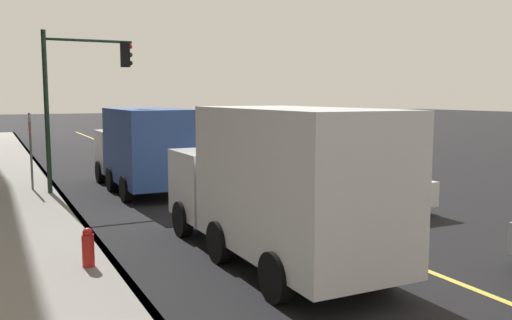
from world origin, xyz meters
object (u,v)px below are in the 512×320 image
object	(u,v)px
fire_hydrant	(88,251)
car_red	(267,164)
street_sign_post	(31,146)
car_white	(367,181)
truck_blue	(143,148)
car_maroon	(213,150)
traffic_light_mast	(80,85)
truck_white	(277,183)

from	to	relation	value
fire_hydrant	car_red	bearing A→B (deg)	-43.88
car_red	street_sign_post	distance (m)	9.13
car_white	car_red	distance (m)	6.11
street_sign_post	truck_blue	bearing A→B (deg)	-108.95
car_maroon	truck_blue	xyz separation A→B (m)	(-6.32, 5.30, 0.88)
car_red	traffic_light_mast	world-z (taller)	traffic_light_mast
truck_blue	street_sign_post	size ratio (longest dim) A/B	2.28
truck_white	street_sign_post	bearing A→B (deg)	19.64
car_maroon	car_red	world-z (taller)	car_maroon
car_white	street_sign_post	bearing A→B (deg)	52.32
truck_white	truck_blue	distance (m)	9.99
truck_white	street_sign_post	world-z (taller)	truck_white
truck_blue	street_sign_post	xyz separation A→B (m)	(1.29, 3.77, 0.10)
car_red	fire_hydrant	xyz separation A→B (m)	(-9.03, 8.69, -0.24)
truck_blue	truck_white	bearing A→B (deg)	-178.52
car_red	truck_white	world-z (taller)	truck_white
traffic_light_mast	car_maroon	bearing A→B (deg)	-50.89
truck_blue	fire_hydrant	xyz separation A→B (m)	(-8.97, 3.46, -1.16)
car_white	car_maroon	world-z (taller)	car_white
car_white	truck_white	size ratio (longest dim) A/B	0.58
truck_blue	fire_hydrant	world-z (taller)	truck_blue
traffic_light_mast	fire_hydrant	distance (m)	9.96
truck_blue	traffic_light_mast	bearing A→B (deg)	82.69
car_white	traffic_light_mast	distance (m)	10.53
truck_white	fire_hydrant	bearing A→B (deg)	74.76
truck_blue	traffic_light_mast	distance (m)	3.14
car_maroon	traffic_light_mast	world-z (taller)	traffic_light_mast
car_maroon	fire_hydrant	bearing A→B (deg)	150.19
car_white	truck_blue	world-z (taller)	truck_blue
car_red	truck_white	distance (m)	11.25
traffic_light_mast	fire_hydrant	world-z (taller)	traffic_light_mast
car_white	fire_hydrant	size ratio (longest dim) A/B	4.50
car_maroon	street_sign_post	world-z (taller)	street_sign_post
car_red	car_white	bearing A→B (deg)	-175.40
truck_white	traffic_light_mast	distance (m)	10.76
car_white	street_sign_post	world-z (taller)	street_sign_post
car_white	traffic_light_mast	xyz separation A→B (m)	(6.30, 7.85, 3.10)
car_maroon	fire_hydrant	world-z (taller)	car_maroon
car_white	car_red	xyz separation A→B (m)	(6.09, 0.49, -0.12)
traffic_light_mast	fire_hydrant	xyz separation A→B (m)	(-9.25, 1.33, -3.45)
truck_white	fire_hydrant	size ratio (longest dim) A/B	7.72
car_red	street_sign_post	bearing A→B (deg)	82.17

